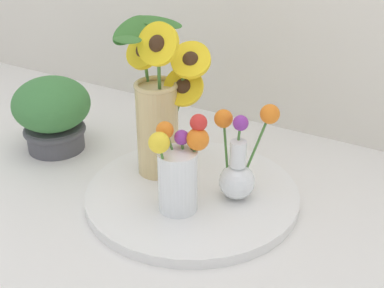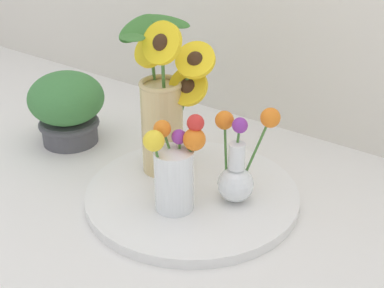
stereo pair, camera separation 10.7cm
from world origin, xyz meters
name	(u,v)px [view 1 (the left image)]	position (x,y,z in m)	size (l,w,h in m)	color
ground_plane	(168,223)	(0.00, 0.00, 0.00)	(6.00, 6.00, 0.00)	silver
serving_tray	(192,195)	(0.00, 0.10, 0.01)	(0.45, 0.45, 0.02)	white
mason_jar_sunflowers	(159,109)	(-0.10, 0.14, 0.17)	(0.20, 0.20, 0.34)	#D1B77A
vase_small_center	(179,170)	(0.01, 0.03, 0.11)	(0.10, 0.11, 0.20)	white
vase_bulb_right	(239,164)	(0.09, 0.13, 0.10)	(0.12, 0.10, 0.20)	white
potted_plant	(52,112)	(-0.41, 0.13, 0.10)	(0.19, 0.19, 0.18)	#4C4C51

